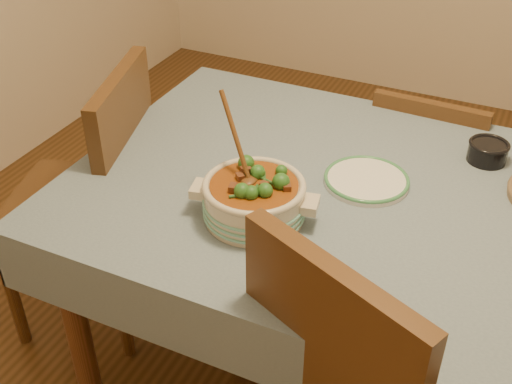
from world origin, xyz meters
TOP-DOWN VIEW (x-y plane):
  - dining_table at (0.00, 0.00)m, footprint 1.68×1.08m
  - stew_casserole at (-0.27, -0.21)m, footprint 0.33×0.29m
  - white_plate at (-0.06, 0.05)m, footprint 0.28×0.28m
  - condiment_bowl at (0.22, 0.31)m, footprint 0.12×0.12m
  - chair_far at (0.01, 0.61)m, footprint 0.39×0.39m
  - chair_left at (-0.91, -0.04)m, footprint 0.55×0.55m

SIDE VIEW (x-z plane):
  - chair_far at x=0.01m, z-range 0.05..0.86m
  - chair_left at x=-0.91m, z-range 0.06..1.02m
  - dining_table at x=0.00m, z-range 0.29..1.04m
  - white_plate at x=-0.06m, z-range 0.76..0.78m
  - condiment_bowl at x=0.22m, z-range 0.76..0.82m
  - stew_casserole at x=-0.27m, z-range 0.67..0.97m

